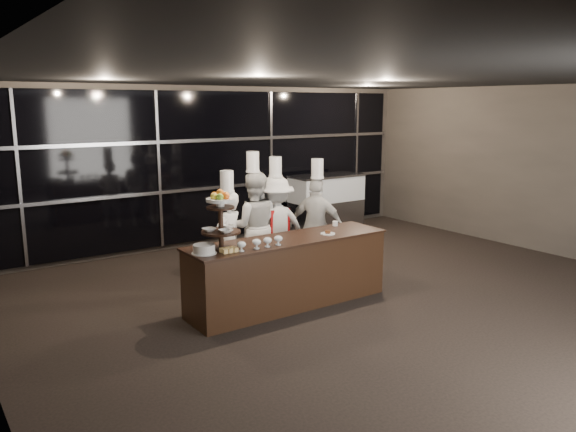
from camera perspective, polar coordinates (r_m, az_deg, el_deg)
room at (r=6.92m, az=12.35°, el=1.39°), size 10.00×10.00×10.00m
window_wall at (r=10.85m, az=-7.15°, el=5.09°), size 8.60×0.10×2.80m
buffet_counter at (r=7.52m, az=0.06°, el=-5.66°), size 2.84×0.74×0.92m
display_stand at (r=6.80m, az=-6.86°, el=0.03°), size 0.48×0.48×0.74m
compotes at (r=6.90m, az=-2.75°, el=-2.61°), size 0.64×0.11×0.12m
layer_cake at (r=6.72m, az=-8.53°, el=-3.34°), size 0.30×0.30×0.11m
pastry_squares at (r=6.75m, az=-6.03°, el=-3.45°), size 0.20×0.13×0.05m
small_plate at (r=7.66m, az=4.06°, el=-1.74°), size 0.20×0.20×0.05m
chef_cup at (r=8.18m, az=4.82°, el=-0.77°), size 0.08×0.08×0.07m
display_case at (r=11.62m, az=3.92°, el=1.49°), size 1.55×0.68×1.24m
chef_a at (r=8.05m, az=-6.11°, el=-2.39°), size 0.62×0.53×1.75m
chef_b at (r=8.52m, az=-3.52°, el=-0.98°), size 1.01×0.93×1.98m
chef_c at (r=8.70m, az=-1.25°, el=-1.04°), size 1.07×0.69×1.88m
chef_d at (r=8.90m, az=2.94°, el=-0.87°), size 0.81×0.95×1.83m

